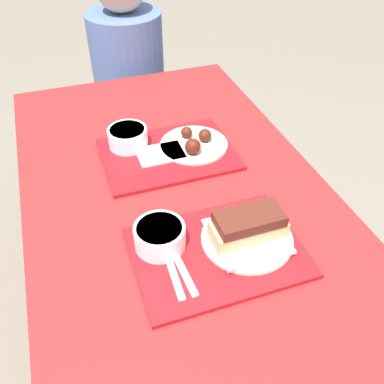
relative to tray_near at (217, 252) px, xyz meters
name	(u,v)px	position (x,y,z in m)	size (l,w,h in m)	color
ground_plane	(186,345)	(-0.02, 0.20, -0.74)	(12.00, 12.00, 0.00)	#706656
picnic_table	(184,228)	(-0.02, 0.20, -0.10)	(0.84, 1.61, 0.74)	maroon
picnic_bench_far	(120,128)	(-0.02, 1.22, -0.37)	(0.80, 0.28, 0.44)	maroon
tray_near	(217,252)	(0.00, 0.00, 0.00)	(0.40, 0.29, 0.01)	#B21419
tray_far	(168,154)	(0.00, 0.42, 0.00)	(0.40, 0.29, 0.01)	#B21419
bowl_coleslaw_near	(160,235)	(-0.12, 0.06, 0.04)	(0.12, 0.12, 0.06)	silver
brisket_sandwich_plate	(248,230)	(0.08, 0.01, 0.04)	(0.22, 0.22, 0.09)	beige
plastic_fork_near	(172,270)	(-0.12, -0.02, 0.01)	(0.02, 0.17, 0.00)	white
plastic_knife_near	(181,268)	(-0.10, -0.02, 0.01)	(0.03, 0.17, 0.00)	white
condiment_packet	(218,228)	(0.03, 0.07, 0.01)	(0.04, 0.03, 0.01)	#3F3F47
bowl_coleslaw_far	(128,136)	(-0.10, 0.50, 0.04)	(0.12, 0.12, 0.06)	silver
wings_plate_far	(194,143)	(0.09, 0.43, 0.02)	(0.21, 0.21, 0.06)	beige
napkin_far	(160,154)	(-0.02, 0.42, 0.01)	(0.14, 0.10, 0.01)	white
person_seated_across	(127,55)	(0.05, 1.22, -0.01)	(0.33, 0.33, 0.69)	#4C6093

